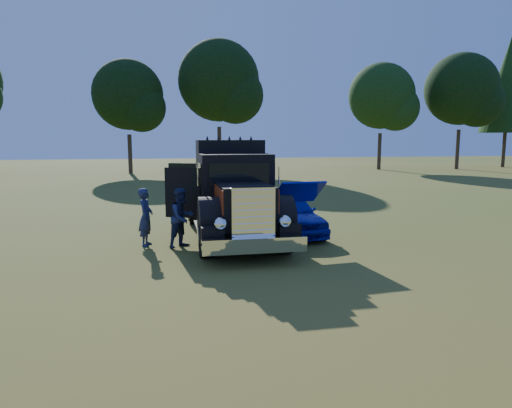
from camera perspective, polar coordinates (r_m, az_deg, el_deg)
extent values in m
plane|color=#345017|center=(12.79, -6.52, -5.63)|extent=(120.00, 120.00, 0.00)
cylinder|color=#2D2116|center=(42.01, -15.46, 6.04)|extent=(0.36, 0.36, 3.42)
sphere|color=black|center=(42.17, -15.73, 13.02)|extent=(6.08, 6.08, 6.08)
sphere|color=black|center=(41.25, -14.14, 11.61)|extent=(4.18, 4.18, 4.18)
cylinder|color=#2D2116|center=(47.32, 15.16, 6.37)|extent=(0.36, 0.36, 3.60)
sphere|color=black|center=(47.48, 15.41, 12.89)|extent=(6.40, 6.40, 6.40)
sphere|color=black|center=(47.23, 17.12, 11.39)|extent=(4.40, 4.40, 4.40)
cylinder|color=#2D2116|center=(56.38, 28.60, 6.54)|extent=(0.36, 0.36, 4.86)
cone|color=black|center=(56.67, 29.05, 12.96)|extent=(5.40, 5.40, 10.12)
cylinder|color=#2D2116|center=(42.69, -4.59, 6.82)|extent=(0.36, 0.36, 4.14)
sphere|color=black|center=(43.00, -4.69, 15.12)|extent=(7.36, 7.36, 7.36)
sphere|color=black|center=(42.13, -2.60, 13.40)|extent=(5.06, 5.06, 5.06)
cylinder|color=#2D2116|center=(50.54, 23.88, 6.26)|extent=(0.36, 0.36, 3.96)
sphere|color=black|center=(50.77, 24.27, 12.96)|extent=(7.04, 7.04, 7.04)
sphere|color=black|center=(50.72, 26.01, 11.37)|extent=(4.84, 4.84, 4.84)
cylinder|color=black|center=(11.83, -6.32, -4.02)|extent=(0.32, 1.10, 1.10)
cylinder|color=black|center=(12.19, 3.58, -3.63)|extent=(0.32, 1.10, 1.10)
cylinder|color=black|center=(16.55, -7.77, -0.57)|extent=(0.32, 1.10, 1.10)
cylinder|color=black|center=(16.80, -0.61, -0.36)|extent=(0.32, 1.10, 1.10)
cylinder|color=black|center=(16.57, -6.63, -0.53)|extent=(0.32, 1.10, 1.10)
cylinder|color=black|center=(16.74, -1.72, -0.39)|extent=(0.32, 1.10, 1.10)
cube|color=black|center=(14.48, -3.08, -1.47)|extent=(1.60, 6.40, 0.28)
cube|color=white|center=(10.77, -0.13, -5.19)|extent=(2.50, 0.22, 0.36)
cube|color=white|center=(10.92, -0.44, -1.26)|extent=(1.05, 0.30, 1.30)
cube|color=black|center=(11.93, -1.39, -0.21)|extent=(1.35, 1.80, 1.10)
cube|color=maroon|center=(11.81, -4.69, 0.65)|extent=(0.02, 1.80, 0.60)
cube|color=maroon|center=(12.04, 1.85, 0.82)|extent=(0.02, 1.80, 0.60)
cylinder|color=black|center=(11.77, -5.86, -2.10)|extent=(0.55, 1.24, 1.24)
cylinder|color=black|center=(12.09, 3.14, -1.80)|extent=(0.55, 1.24, 1.24)
sphere|color=white|center=(10.77, -4.45, -2.50)|extent=(0.32, 0.32, 0.32)
sphere|color=white|center=(11.06, 3.61, -2.21)|extent=(0.32, 0.32, 0.32)
cube|color=black|center=(13.42, -2.53, 1.79)|extent=(2.05, 1.30, 2.10)
cube|color=black|center=(12.71, -2.08, 3.70)|extent=(1.70, 0.05, 0.65)
cube|color=black|center=(14.68, -3.31, 3.11)|extent=(2.05, 1.30, 2.50)
cube|color=black|center=(16.39, -4.09, 0.82)|extent=(2.00, 2.00, 0.35)
cube|color=black|center=(13.71, -9.15, 1.40)|extent=(1.03, 0.50, 1.50)
cube|color=#963015|center=(13.77, -9.23, 0.80)|extent=(0.79, 0.36, 0.75)
imported|color=#062A96|center=(14.65, 3.99, -1.24)|extent=(1.88, 3.94, 1.30)
cube|color=#062A96|center=(12.87, 5.34, 1.49)|extent=(1.38, 1.04, 0.67)
imported|color=#1F3248|center=(13.35, -13.61, -1.60)|extent=(0.50, 0.67, 1.66)
imported|color=#223951|center=(12.97, -9.24, -1.70)|extent=(1.04, 1.01, 1.68)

